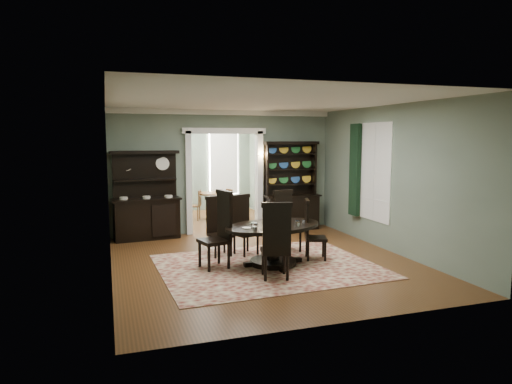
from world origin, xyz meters
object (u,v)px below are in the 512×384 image
(dining_table, at_px, (273,237))
(parlor_table, at_px, (214,202))
(sideboard, at_px, (146,208))
(welsh_dresser, at_px, (291,198))

(dining_table, xyz_separation_m, parlor_table, (0.02, 4.98, -0.02))
(dining_table, distance_m, sideboard, 3.61)
(dining_table, xyz_separation_m, welsh_dresser, (1.59, 2.98, 0.29))
(sideboard, height_order, parlor_table, sideboard)
(parlor_table, bearing_deg, sideboard, -135.77)
(welsh_dresser, bearing_deg, sideboard, 179.38)
(sideboard, bearing_deg, parlor_table, 39.20)
(dining_table, bearing_deg, sideboard, 108.50)
(dining_table, distance_m, welsh_dresser, 3.39)
(welsh_dresser, relative_size, parlor_table, 2.70)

